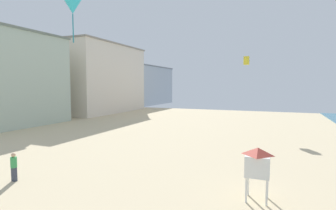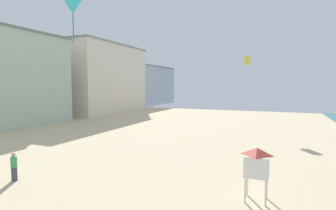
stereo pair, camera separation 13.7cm
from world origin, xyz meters
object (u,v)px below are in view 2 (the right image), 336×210
Objects in this scene: lifeguard_stand at (257,163)px; kite_cyan_delta at (73,6)px; kite_yellow_box at (247,61)px; kite_flyer at (14,165)px.

lifeguard_stand is 0.84× the size of kite_cyan_delta.
kite_yellow_box is 0.35× the size of kite_cyan_delta.
kite_flyer is 28.10m from kite_yellow_box.
lifeguard_stand is 2.42× the size of kite_yellow_box.
kite_yellow_box is at bearing 109.05° from lifeguard_stand.
lifeguard_stand is at bearing 134.73° from kite_flyer.
kite_flyer is at bearing -111.91° from kite_yellow_box.
kite_yellow_box is at bearing 65.96° from kite_cyan_delta.
kite_flyer is 0.64× the size of lifeguard_stand.
kite_yellow_box is 22.94m from kite_cyan_delta.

